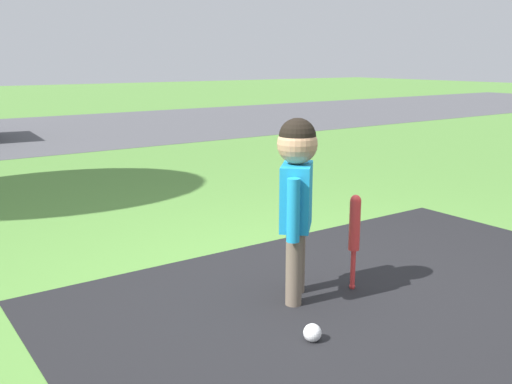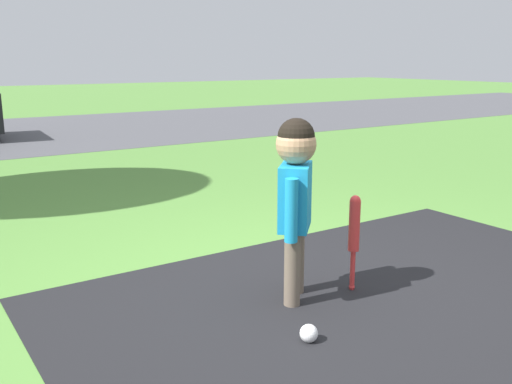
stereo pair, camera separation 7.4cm
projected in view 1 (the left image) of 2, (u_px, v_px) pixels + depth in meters
ground_plane at (310, 299)px, 3.35m from camera, size 60.00×60.00×0.00m
child at (297, 184)px, 3.20m from camera, size 0.32×0.33×1.06m
baseball_bat at (355, 229)px, 3.41m from camera, size 0.07×0.07×0.59m
sports_ball at (312, 333)px, 2.84m from camera, size 0.09×0.09×0.09m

